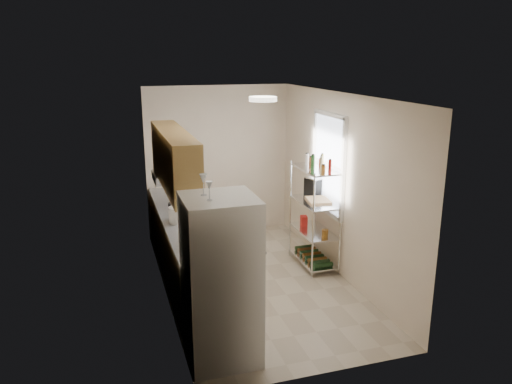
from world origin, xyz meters
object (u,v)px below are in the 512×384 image
at_px(refrigerator, 221,280).
at_px(rice_cooker, 178,215).
at_px(espresso_machine, 313,186).
at_px(frying_pan_large, 177,204).
at_px(cutting_board, 318,200).

relative_size(refrigerator, rice_cooker, 6.68).
height_order(refrigerator, espresso_machine, refrigerator).
bearing_deg(refrigerator, frying_pan_large, 90.90).
distance_m(rice_cooker, espresso_machine, 2.15).
bearing_deg(espresso_machine, rice_cooker, 171.14).
height_order(frying_pan_large, espresso_machine, espresso_machine).
bearing_deg(rice_cooker, frying_pan_large, 82.72).
relative_size(refrigerator, espresso_machine, 6.31).
bearing_deg(espresso_machine, refrigerator, -149.83).
bearing_deg(cutting_board, espresso_machine, 81.04).
height_order(rice_cooker, espresso_machine, espresso_machine).
distance_m(rice_cooker, frying_pan_large, 0.77).
bearing_deg(refrigerator, espresso_machine, 48.40).
height_order(rice_cooker, cutting_board, rice_cooker).
relative_size(frying_pan_large, cutting_board, 0.66).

